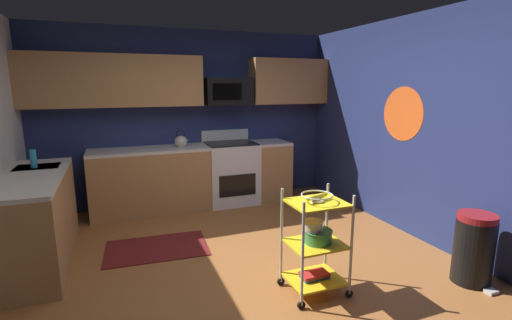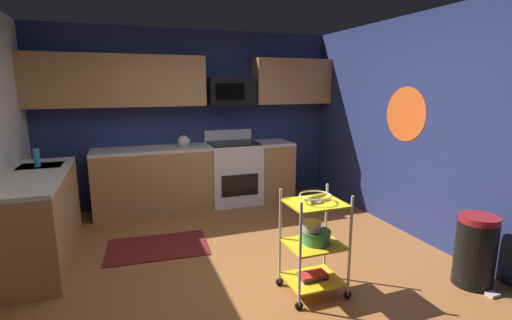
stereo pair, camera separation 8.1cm
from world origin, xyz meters
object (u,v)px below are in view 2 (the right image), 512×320
rolling_cart (314,244)px  book_stack (313,276)px  oven_range (234,172)px  mixing_bowl_small (311,226)px  fruit_bowl (315,197)px  trash_can (475,251)px  mixing_bowl_large (316,236)px  kettle (184,141)px  microwave (231,91)px  dish_soap_bottle (37,158)px

rolling_cart → book_stack: rolling_cart is taller
oven_range → mixing_bowl_small: 2.69m
fruit_bowl → trash_can: size_ratio=0.41×
rolling_cart → mixing_bowl_large: rolling_cart is taller
book_stack → kettle: bearing=103.8°
book_stack → trash_can: bearing=-15.1°
oven_range → mixing_bowl_large: bearing=-91.4°
kettle → mixing_bowl_large: bearing=-75.8°
mixing_bowl_large → kettle: (-0.68, 2.70, 0.48)m
microwave → kettle: (-0.75, -0.11, -0.70)m
microwave → book_stack: bearing=-91.7°
fruit_bowl → mixing_bowl_small: bearing=148.5°
mixing_bowl_small → kettle: (-0.64, 2.68, 0.38)m
book_stack → kettle: kettle is taller
mixing_bowl_small → mixing_bowl_large: bearing=-18.2°
book_stack → mixing_bowl_small: bearing=148.5°
oven_range → dish_soap_bottle: 2.65m
mixing_bowl_large → book_stack: 0.37m
mixing_bowl_small → trash_can: trash_can is taller
rolling_cart → mixing_bowl_small: (-0.03, 0.02, 0.17)m
oven_range → book_stack: oven_range is taller
rolling_cart → trash_can: 1.49m
mixing_bowl_large → dish_soap_bottle: size_ratio=1.26×
oven_range → fruit_bowl: 2.73m
microwave → mixing_bowl_large: (-0.06, -2.81, -1.18)m
fruit_bowl → kettle: kettle is taller
trash_can → kettle: bearing=124.2°
fruit_bowl → trash_can: 1.59m
rolling_cart → mixing_bowl_large: size_ratio=3.63×
rolling_cart → kettle: 2.83m
book_stack → kettle: 2.90m
mixing_bowl_small → fruit_bowl: bearing=-31.5°
dish_soap_bottle → book_stack: bearing=-38.5°
kettle → dish_soap_bottle: bearing=-154.9°
kettle → oven_range: bearing=0.3°
dish_soap_bottle → trash_can: 4.50m
book_stack → rolling_cart: bearing=-90.0°
trash_can → rolling_cart: bearing=164.9°
mixing_bowl_large → mixing_bowl_small: size_ratio=1.38×
microwave → trash_can: bearing=-67.1°
mixing_bowl_large → kettle: size_ratio=0.95×
kettle → trash_can: kettle is taller
rolling_cart → kettle: kettle is taller
microwave → dish_soap_bottle: microwave is taller
microwave → mixing_bowl_small: microwave is taller
mixing_bowl_small → book_stack: 0.47m
mixing_bowl_large → rolling_cart: bearing=-180.0°
oven_range → trash_can: bearing=-66.4°
oven_range → kettle: size_ratio=4.17×
oven_range → microwave: 1.23m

